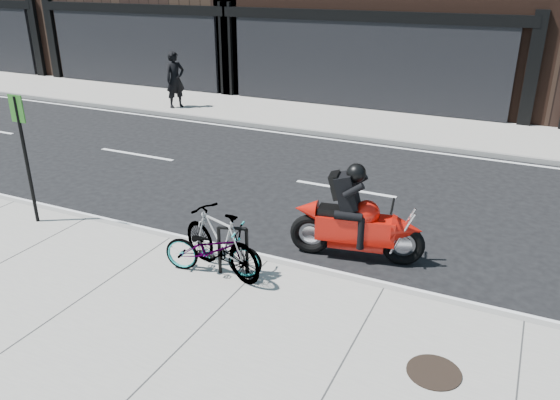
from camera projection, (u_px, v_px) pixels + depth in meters
The scene contains 10 objects.
ground at pixel (312, 222), 10.88m from camera, with size 120.00×120.00×0.00m, color black.
sidewalk_near at pixel (158, 374), 6.69m from camera, with size 60.00×6.00×0.13m, color gray.
sidewalk_far at pixel (404, 127), 17.32m from camera, with size 60.00×3.50×0.13m, color gray.
bike_rack at pixel (233, 246), 8.59m from camera, with size 0.48×0.19×0.84m.
bicycle_front at pixel (213, 249), 8.64m from camera, with size 0.57×1.63×0.86m, color gray.
bicycle_rear at pixel (221, 241), 8.66m from camera, with size 0.51×1.80×1.08m, color gray.
motorcycle at pixel (363, 222), 9.24m from camera, with size 2.32×0.77×1.74m.
pedestrian at pixel (175, 80), 19.21m from camera, with size 0.71×0.47×1.96m, color black.
manhole_cover at pixel (434, 372), 6.61m from camera, with size 0.66×0.66×0.01m, color black.
sign_post at pixel (24, 148), 10.07m from camera, with size 0.33×0.07×2.47m.
Camera 1 is at (3.64, -9.19, 4.62)m, focal length 35.00 mm.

